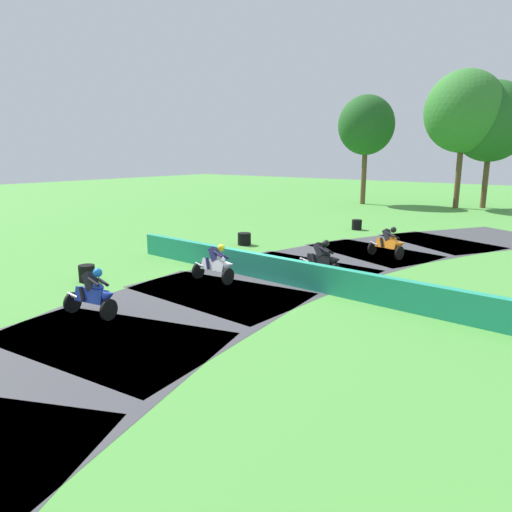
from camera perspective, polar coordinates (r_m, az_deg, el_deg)
name	(u,v)px	position (r m, az deg, el deg)	size (l,w,h in m)	color
ground_plane	(261,278)	(17.30, 0.65, -2.70)	(120.00, 120.00, 0.00)	#4C933D
track_asphalt	(295,286)	(16.39, 4.77, -3.59)	(11.85, 36.66, 0.01)	#3D3D42
safety_barrier	(397,294)	(14.50, 16.72, -4.39)	(0.30, 23.72, 0.90)	#239375
motorcycle_lead_orange	(389,243)	(21.46, 15.79, 1.55)	(1.72, 1.06, 1.42)	black
motorcycle_chase_black	(322,259)	(17.63, 7.98, -0.36)	(1.69, 0.81, 1.43)	black
motorcycle_trailing_white	(216,264)	(16.84, -4.82, -0.96)	(1.68, 0.89, 1.42)	black
motorcycle_fourth_blue	(94,294)	(14.00, -19.06, -4.31)	(1.67, 0.97, 1.43)	black
tire_stack_near	(357,225)	(28.69, 12.10, 3.73)	(0.59, 0.59, 0.60)	black
tire_stack_mid_a	(244,239)	(23.43, -1.43, 2.08)	(0.66, 0.66, 0.60)	black
tire_stack_mid_b	(87,273)	(17.84, -19.79, -1.98)	(0.56, 0.56, 0.60)	black
tree_far_left	(464,112)	(42.39, 23.88, 15.68)	(6.13, 6.13, 10.90)	brown
tree_far_right	(491,122)	(43.39, 26.59, 14.33)	(6.05, 6.05, 10.09)	brown
tree_mid_rise	(366,125)	(43.19, 13.19, 15.13)	(4.82, 4.82, 9.33)	brown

